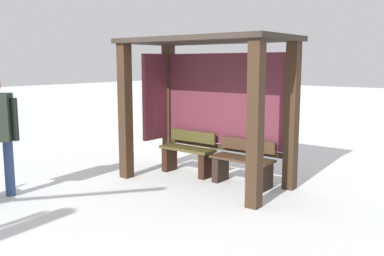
{
  "coord_description": "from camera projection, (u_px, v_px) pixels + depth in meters",
  "views": [
    {
      "loc": [
        4.07,
        -5.49,
        1.97
      ],
      "look_at": [
        0.33,
        -0.74,
        1.04
      ],
      "focal_mm": 39.77,
      "sensor_mm": 36.0,
      "label": 1
    }
  ],
  "objects": [
    {
      "name": "ground_plane",
      "position": [
        204.0,
        183.0,
        7.05
      ],
      "size": [
        60.0,
        60.0,
        0.0
      ],
      "primitive_type": "plane",
      "color": "white"
    },
    {
      "name": "bus_shelter",
      "position": [
        207.0,
        86.0,
        7.01
      ],
      "size": [
        2.81,
        1.4,
        2.36
      ],
      "color": "#362517",
      "rests_on": "ground"
    },
    {
      "name": "bench_left_inside",
      "position": [
        188.0,
        154.0,
        7.56
      ],
      "size": [
        1.04,
        0.35,
        0.76
      ],
      "color": "#453D1C",
      "rests_on": "ground"
    },
    {
      "name": "bench_center_inside",
      "position": [
        243.0,
        165.0,
        6.87
      ],
      "size": [
        1.04,
        0.39,
        0.74
      ],
      "color": "#402B1C",
      "rests_on": "ground"
    }
  ]
}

